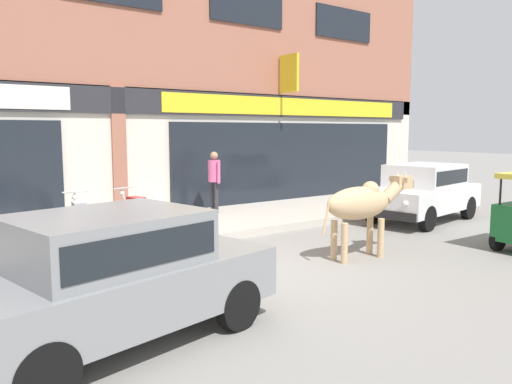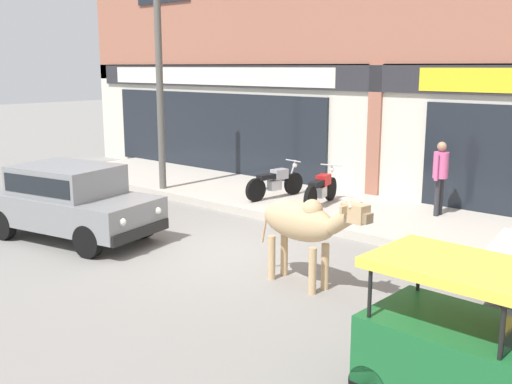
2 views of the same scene
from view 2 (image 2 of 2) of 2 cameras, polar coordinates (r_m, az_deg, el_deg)
ground_plane at (r=11.16m, az=-3.55°, el=-5.55°), size 90.00×90.00×0.00m
sidewalk at (r=14.02m, az=7.59°, el=-1.63°), size 19.00×3.29×0.18m
shop_building at (r=15.32m, az=12.23°, el=16.49°), size 23.00×1.40×9.69m
cow at (r=9.13m, az=4.51°, el=-2.97°), size 2.15×0.66×1.61m
car_1 at (r=12.24m, az=-17.33°, el=-0.57°), size 3.81×2.25×1.46m
auto_rickshaw at (r=6.31m, az=19.32°, el=-13.98°), size 2.01×1.21×1.52m
motorcycle_0 at (r=14.62m, az=1.85°, el=0.92°), size 0.57×1.81×0.88m
motorcycle_1 at (r=13.90m, az=6.21°, el=0.29°), size 0.66×1.78×0.88m
pedestrian at (r=13.38m, az=17.16°, el=1.98°), size 0.32×0.50×1.60m
utility_pole at (r=15.72m, az=-9.17°, el=10.17°), size 0.18×0.18×5.47m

